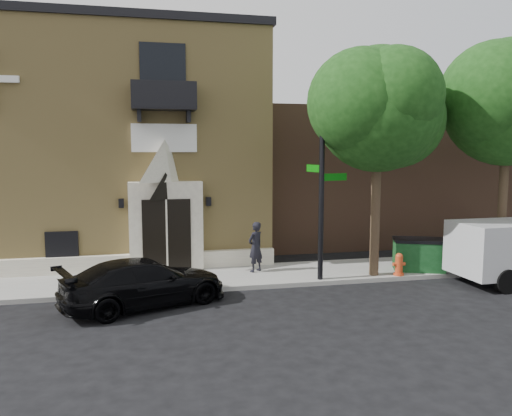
% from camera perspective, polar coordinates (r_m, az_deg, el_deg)
% --- Properties ---
extents(ground, '(120.00, 120.00, 0.00)m').
position_cam_1_polar(ground, '(15.98, -6.06, -9.63)').
color(ground, black).
rests_on(ground, ground).
extents(sidewalk, '(42.00, 3.00, 0.15)m').
position_cam_1_polar(sidewalk, '(17.52, -3.33, -7.90)').
color(sidewalk, gray).
rests_on(sidewalk, ground).
extents(church, '(12.20, 11.01, 9.30)m').
position_cam_1_polar(church, '(23.25, -15.79, 6.77)').
color(church, tan).
rests_on(church, ground).
extents(neighbour_building, '(18.00, 8.00, 6.40)m').
position_cam_1_polar(neighbour_building, '(27.86, 17.00, 3.70)').
color(neighbour_building, brown).
rests_on(neighbour_building, ground).
extents(street_tree_left, '(4.97, 4.38, 7.77)m').
position_cam_1_polar(street_tree_left, '(17.45, 14.02, 11.03)').
color(street_tree_left, '#38281C').
rests_on(street_tree_left, sidewalk).
extents(street_tree_mid, '(5.21, 4.64, 8.25)m').
position_cam_1_polar(street_tree_mid, '(20.18, 27.11, 10.82)').
color(street_tree_mid, '#38281C').
rests_on(street_tree_mid, sidewalk).
extents(black_sedan, '(5.13, 3.57, 1.38)m').
position_cam_1_polar(black_sedan, '(14.78, -12.61, -8.32)').
color(black_sedan, black).
rests_on(black_sedan, ground).
extents(street_sign, '(1.16, 1.04, 6.63)m').
position_cam_1_polar(street_sign, '(16.59, 7.52, 3.19)').
color(street_sign, black).
rests_on(street_sign, sidewalk).
extents(fire_hydrant, '(0.45, 0.36, 0.78)m').
position_cam_1_polar(fire_hydrant, '(18.05, 16.02, -6.21)').
color(fire_hydrant, '#BE3F1B').
rests_on(fire_hydrant, sidewalk).
extents(dumpster, '(2.01, 1.57, 1.16)m').
position_cam_1_polar(dumpster, '(18.99, 18.12, -5.04)').
color(dumpster, '#0F3815').
rests_on(dumpster, sidewalk).
extents(planter, '(0.61, 0.53, 0.68)m').
position_cam_1_polar(planter, '(18.37, -10.46, -5.99)').
color(planter, '#3C5D26').
rests_on(planter, sidewalk).
extents(pedestrian_near, '(0.78, 0.73, 1.79)m').
position_cam_1_polar(pedestrian_near, '(17.80, -0.06, -4.45)').
color(pedestrian_near, black).
rests_on(pedestrian_near, sidewalk).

